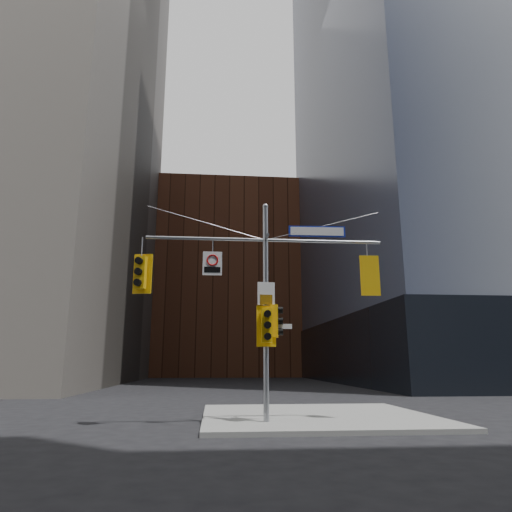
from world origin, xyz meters
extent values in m
plane|color=black|center=(0.00, 0.00, 0.00)|extent=(160.00, 160.00, 0.00)
cube|color=gray|center=(2.00, 4.00, 0.07)|extent=(8.00, 8.00, 0.15)
cube|color=#999EA4|center=(28.00, 32.00, 45.00)|extent=(36.00, 36.00, 90.00)
cube|color=black|center=(28.00, 32.00, 3.00)|extent=(36.40, 36.40, 6.00)
cube|color=brown|center=(0.00, 58.00, 14.00)|extent=(26.00, 20.00, 28.00)
cylinder|color=#93969B|center=(0.00, 2.00, 3.60)|extent=(0.18, 0.18, 7.20)
sphere|color=#93969B|center=(0.00, 2.00, 7.20)|extent=(0.20, 0.20, 0.20)
cylinder|color=#93969B|center=(-2.00, 2.00, 6.00)|extent=(4.00, 0.11, 0.11)
cylinder|color=#93969B|center=(2.00, 2.00, 6.00)|extent=(4.00, 0.11, 0.11)
cylinder|color=#93969B|center=(0.00, 1.65, 6.00)|extent=(0.10, 0.70, 0.10)
cylinder|color=#93969B|center=(-2.00, 2.00, 6.55)|extent=(4.00, 0.02, 1.12)
cylinder|color=#93969B|center=(2.00, 2.00, 6.55)|extent=(4.00, 0.02, 1.12)
cube|color=#F3B40C|center=(-4.10, 2.00, 4.80)|extent=(0.39, 0.32, 1.07)
cube|color=#F3B40C|center=(-4.06, 2.18, 4.80)|extent=(0.63, 0.18, 1.33)
cylinder|color=black|center=(-4.15, 1.80, 5.16)|extent=(0.26, 0.21, 0.22)
cylinder|color=black|center=(-4.13, 1.88, 5.16)|extent=(0.19, 0.06, 0.19)
cylinder|color=black|center=(-4.15, 1.80, 4.80)|extent=(0.26, 0.21, 0.22)
cylinder|color=black|center=(-4.13, 1.88, 4.80)|extent=(0.19, 0.06, 0.19)
cylinder|color=black|center=(-4.15, 1.80, 4.44)|extent=(0.26, 0.21, 0.22)
cylinder|color=black|center=(-4.13, 1.88, 4.44)|extent=(0.19, 0.06, 0.19)
cube|color=#F3B40C|center=(3.52, 2.00, 4.80)|extent=(0.37, 0.27, 1.11)
cube|color=#F3B40C|center=(3.51, 1.81, 4.80)|extent=(0.65, 0.07, 1.37)
cylinder|color=black|center=(3.53, 2.21, 5.17)|extent=(0.24, 0.18, 0.23)
cylinder|color=black|center=(3.52, 2.13, 5.17)|extent=(0.20, 0.03, 0.20)
cylinder|color=black|center=(3.53, 2.21, 4.80)|extent=(0.24, 0.18, 0.23)
cylinder|color=black|center=(3.52, 2.13, 4.80)|extent=(0.20, 0.03, 0.20)
cylinder|color=black|center=(3.53, 2.21, 4.43)|extent=(0.24, 0.18, 0.23)
cylinder|color=#0CE559|center=(3.52, 2.13, 4.43)|extent=(0.20, 0.03, 0.20)
cube|color=#F3B40C|center=(0.28, 2.00, 3.27)|extent=(0.29, 0.37, 1.05)
cylinder|color=black|center=(0.48, 1.97, 3.62)|extent=(0.19, 0.24, 0.22)
cylinder|color=black|center=(0.40, 1.98, 3.62)|extent=(0.05, 0.19, 0.19)
cylinder|color=black|center=(0.48, 1.97, 3.27)|extent=(0.19, 0.24, 0.22)
cylinder|color=black|center=(0.40, 1.98, 3.27)|extent=(0.05, 0.19, 0.19)
cylinder|color=black|center=(0.48, 1.97, 2.92)|extent=(0.19, 0.24, 0.22)
cylinder|color=black|center=(0.40, 1.98, 2.92)|extent=(0.05, 0.19, 0.19)
cube|color=#F3B40C|center=(0.00, 1.72, 3.10)|extent=(0.35, 0.24, 1.06)
cube|color=#F3B40C|center=(0.00, 1.90, 3.10)|extent=(0.63, 0.04, 1.32)
cylinder|color=black|center=(0.00, 1.52, 3.45)|extent=(0.22, 0.16, 0.22)
cylinder|color=black|center=(0.00, 1.60, 3.45)|extent=(0.19, 0.02, 0.19)
cylinder|color=black|center=(0.00, 1.52, 3.10)|extent=(0.22, 0.16, 0.22)
cylinder|color=black|center=(0.00, 1.60, 3.10)|extent=(0.19, 0.02, 0.19)
cylinder|color=black|center=(0.00, 1.52, 2.74)|extent=(0.22, 0.16, 0.22)
cylinder|color=black|center=(0.00, 1.60, 2.74)|extent=(0.19, 0.02, 0.19)
cube|color=#11229D|center=(1.79, 2.00, 6.35)|extent=(1.96, 0.10, 0.38)
cube|color=silver|center=(1.79, 1.98, 6.35)|extent=(1.84, 0.07, 0.29)
cube|color=silver|center=(-1.78, 1.98, 5.15)|extent=(0.64, 0.04, 0.80)
torus|color=#B20A0A|center=(-1.78, 1.96, 5.26)|extent=(0.39, 0.06, 0.39)
cube|color=black|center=(-1.78, 1.96, 4.94)|extent=(0.53, 0.01, 0.19)
cube|color=silver|center=(0.00, 1.88, 4.15)|extent=(0.57, 0.10, 0.75)
cube|color=#D88C00|center=(0.00, 1.86, 3.94)|extent=(0.42, 0.06, 0.33)
cube|color=silver|center=(0.45, 2.00, 3.09)|extent=(0.82, 0.04, 0.16)
cube|color=#145926|center=(0.00, 2.45, 2.70)|extent=(0.09, 0.79, 0.16)
camera|label=1|loc=(-1.64, -12.86, 1.96)|focal=32.00mm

